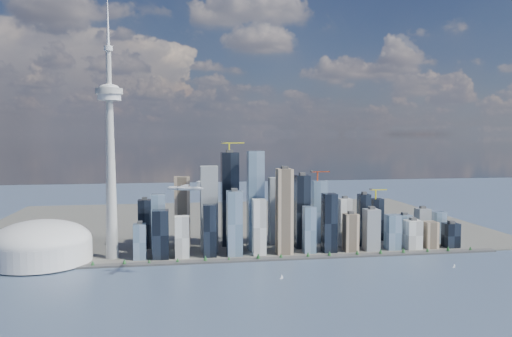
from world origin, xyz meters
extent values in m
plane|color=#364660|center=(0.00, 0.00, 0.00)|extent=(4000.00, 4000.00, 0.00)
cube|color=#383838|center=(0.00, 250.00, 2.00)|extent=(1100.00, 22.00, 4.00)
cube|color=#4C4C47|center=(0.00, 700.00, 1.50)|extent=(1400.00, 900.00, 3.00)
cylinder|color=#3F2D1E|center=(-476.67, 250.00, 5.20)|extent=(1.00, 1.00, 2.40)
cone|color=#17411D|center=(-476.67, 250.00, 8.80)|extent=(7.20, 7.20, 8.00)
cylinder|color=#3F2D1E|center=(-390.00, 250.00, 5.20)|extent=(1.00, 1.00, 2.40)
cone|color=#17411D|center=(-390.00, 250.00, 8.80)|extent=(7.20, 7.20, 8.00)
cylinder|color=#3F2D1E|center=(-303.33, 250.00, 5.20)|extent=(1.00, 1.00, 2.40)
cone|color=#17411D|center=(-303.33, 250.00, 8.80)|extent=(7.20, 7.20, 8.00)
cylinder|color=#3F2D1E|center=(-216.67, 250.00, 5.20)|extent=(1.00, 1.00, 2.40)
cone|color=#17411D|center=(-216.67, 250.00, 8.80)|extent=(7.20, 7.20, 8.00)
cylinder|color=#3F2D1E|center=(-130.00, 250.00, 5.20)|extent=(1.00, 1.00, 2.40)
cone|color=#17411D|center=(-130.00, 250.00, 8.80)|extent=(7.20, 7.20, 8.00)
cylinder|color=#3F2D1E|center=(-43.33, 250.00, 5.20)|extent=(1.00, 1.00, 2.40)
cone|color=#17411D|center=(-43.33, 250.00, 8.80)|extent=(7.20, 7.20, 8.00)
cylinder|color=#3F2D1E|center=(43.33, 250.00, 5.20)|extent=(1.00, 1.00, 2.40)
cone|color=#17411D|center=(43.33, 250.00, 8.80)|extent=(7.20, 7.20, 8.00)
cylinder|color=#3F2D1E|center=(130.00, 250.00, 5.20)|extent=(1.00, 1.00, 2.40)
cone|color=#17411D|center=(130.00, 250.00, 8.80)|extent=(7.20, 7.20, 8.00)
cylinder|color=#3F2D1E|center=(216.67, 250.00, 5.20)|extent=(1.00, 1.00, 2.40)
cone|color=#17411D|center=(216.67, 250.00, 8.80)|extent=(7.20, 7.20, 8.00)
cylinder|color=#3F2D1E|center=(303.33, 250.00, 5.20)|extent=(1.00, 1.00, 2.40)
cone|color=#17411D|center=(303.33, 250.00, 8.80)|extent=(7.20, 7.20, 8.00)
cylinder|color=#3F2D1E|center=(390.00, 250.00, 5.20)|extent=(1.00, 1.00, 2.40)
cone|color=#17411D|center=(390.00, 250.00, 8.80)|extent=(7.20, 7.20, 8.00)
cylinder|color=#3F2D1E|center=(476.67, 250.00, 5.20)|extent=(1.00, 1.00, 2.40)
cone|color=#17411D|center=(476.67, 250.00, 8.80)|extent=(7.20, 7.20, 8.00)
cube|color=black|center=(-200.00, 290.00, 54.58)|extent=(34.00, 34.00, 103.17)
cube|color=#6C89A3|center=(-200.00, 340.00, 68.65)|extent=(30.00, 30.00, 131.30)
cube|color=silver|center=(-150.00, 290.00, 47.55)|extent=(30.00, 30.00, 89.10)
cube|color=tan|center=(-150.00, 395.00, 85.06)|extent=(36.00, 36.00, 164.13)
cube|color=slate|center=(-95.00, 340.00, 99.13)|extent=(38.00, 38.00, 192.26)
cube|color=black|center=(-95.00, 290.00, 59.27)|extent=(28.00, 28.00, 112.54)
cube|color=#6C89A3|center=(-40.00, 290.00, 73.34)|extent=(32.00, 32.00, 140.68)
cube|color=black|center=(-40.00, 395.00, 113.20)|extent=(40.00, 40.00, 220.40)
cube|color=#6C89A3|center=(15.00, 340.00, 115.54)|extent=(36.00, 36.00, 225.09)
cube|color=silver|center=(15.00, 290.00, 63.96)|extent=(28.00, 28.00, 121.92)
cube|color=tan|center=(70.00, 290.00, 96.79)|extent=(34.00, 34.00, 187.57)
cube|color=slate|center=(70.00, 395.00, 82.72)|extent=(30.00, 30.00, 159.44)
cube|color=black|center=(125.00, 340.00, 87.41)|extent=(32.00, 32.00, 168.82)
cube|color=#6C89A3|center=(125.00, 290.00, 54.58)|extent=(26.00, 26.00, 103.17)
cube|color=black|center=(175.00, 290.00, 68.65)|extent=(30.00, 30.00, 131.30)
cube|color=#6C89A3|center=(175.00, 395.00, 78.03)|extent=(34.00, 34.00, 150.06)
cube|color=silver|center=(225.00, 340.00, 59.27)|extent=(28.00, 28.00, 112.54)
cube|color=tan|center=(225.00, 290.00, 45.20)|extent=(30.00, 30.00, 84.41)
cube|color=slate|center=(275.00, 290.00, 49.89)|extent=(32.00, 32.00, 93.79)
cube|color=black|center=(275.00, 340.00, 63.96)|extent=(26.00, 26.00, 121.92)
cube|color=#6C89A3|center=(325.00, 290.00, 42.86)|extent=(30.00, 30.00, 79.72)
cube|color=black|center=(325.00, 395.00, 54.58)|extent=(28.00, 28.00, 103.17)
cube|color=#6C89A3|center=(375.00, 340.00, 38.17)|extent=(30.00, 30.00, 70.34)
cube|color=silver|center=(375.00, 290.00, 35.83)|extent=(34.00, 34.00, 65.65)
cube|color=tan|center=(420.00, 290.00, 33.48)|extent=(28.00, 28.00, 60.96)
cube|color=slate|center=(420.00, 340.00, 45.20)|extent=(30.00, 30.00, 84.41)
cube|color=black|center=(465.00, 290.00, 31.14)|extent=(32.00, 32.00, 56.27)
cube|color=#6C89A3|center=(465.00, 340.00, 40.51)|extent=(26.00, 26.00, 75.03)
cube|color=black|center=(-240.00, 395.00, 59.27)|extent=(30.00, 30.00, 112.54)
cube|color=#6C89A3|center=(-240.00, 290.00, 40.51)|extent=(26.00, 26.00, 75.03)
cube|color=yellow|center=(-40.00, 395.00, 234.40)|extent=(3.00, 3.00, 22.00)
cube|color=yellow|center=(-31.75, 395.00, 245.40)|extent=(55.00, 2.20, 2.20)
cube|color=#383838|center=(-56.50, 395.00, 247.40)|extent=(6.00, 4.00, 4.00)
cube|color=#A03216|center=(175.00, 395.00, 164.06)|extent=(3.00, 3.00, 22.00)
cube|color=#A03216|center=(182.20, 395.00, 175.06)|extent=(48.00, 2.20, 2.20)
cube|color=#383838|center=(160.60, 395.00, 177.06)|extent=(6.00, 4.00, 4.00)
cube|color=yellow|center=(325.00, 395.00, 117.17)|extent=(3.00, 3.00, 22.00)
cube|color=yellow|center=(331.75, 395.00, 128.17)|extent=(45.00, 2.20, 2.20)
cube|color=#383838|center=(311.50, 395.00, 130.17)|extent=(6.00, 4.00, 4.00)
cone|color=#B0B0AA|center=(-300.00, 310.00, 173.00)|extent=(26.00, 26.00, 340.00)
cylinder|color=silver|center=(-300.00, 310.00, 343.00)|extent=(48.00, 48.00, 14.00)
cylinder|color=#B0B0AA|center=(-300.00, 310.00, 355.00)|extent=(56.00, 56.00, 12.00)
ellipsoid|color=silver|center=(-300.00, 310.00, 363.00)|extent=(40.00, 40.00, 14.00)
cylinder|color=#B0B0AA|center=(-300.00, 310.00, 403.00)|extent=(11.00, 11.00, 80.00)
cylinder|color=silver|center=(-300.00, 310.00, 443.00)|extent=(18.00, 18.00, 10.00)
cone|color=silver|center=(-300.00, 310.00, 501.00)|extent=(7.00, 7.00, 105.00)
cylinder|color=silver|center=(-440.00, 300.00, 25.00)|extent=(200.00, 200.00, 44.00)
ellipsoid|color=silver|center=(-440.00, 300.00, 47.00)|extent=(200.00, 200.00, 84.00)
cylinder|color=silver|center=(-150.49, 127.65, 168.80)|extent=(55.15, 22.02, 6.82)
cone|color=silver|center=(-178.13, 135.68, 168.80)|extent=(9.07, 8.63, 6.82)
cone|color=silver|center=(-121.82, 119.33, 168.80)|extent=(12.14, 9.53, 6.82)
cube|color=silver|center=(-152.54, 128.25, 172.43)|extent=(24.84, 59.72, 1.07)
cylinder|color=silver|center=(-155.81, 116.98, 170.72)|extent=(12.33, 6.96, 3.84)
cylinder|color=silver|center=(-149.26, 139.51, 170.72)|extent=(12.33, 6.96, 3.84)
cylinder|color=#3F3F3F|center=(-161.95, 118.77, 170.72)|extent=(2.69, 8.28, 8.53)
cylinder|color=#3F3F3F|center=(-155.41, 141.30, 170.72)|extent=(2.69, 8.28, 8.53)
cube|color=silver|center=(-124.89, 120.22, 175.62)|extent=(5.97, 2.48, 11.73)
cube|color=silver|center=(-124.89, 120.22, 181.60)|extent=(9.86, 19.74, 0.75)
cube|color=white|center=(24.80, 111.65, 0.39)|extent=(5.98, 2.44, 0.78)
cylinder|color=#999999|center=(24.80, 111.65, 4.84)|extent=(0.23, 0.23, 8.72)
cube|color=white|center=(382.06, 132.90, 0.35)|extent=(5.32, 1.86, 0.70)
cylinder|color=#999999|center=(382.06, 132.90, 4.37)|extent=(0.21, 0.21, 7.87)
camera|label=1|loc=(-165.95, -770.72, 265.53)|focal=35.00mm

